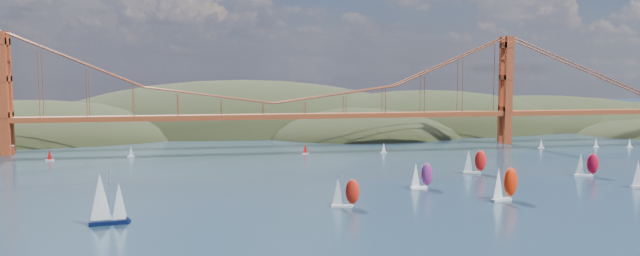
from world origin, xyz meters
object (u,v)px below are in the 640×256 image
(racer_0, at_px, (345,192))
(racer_rwb, at_px, (421,175))
(racer_4, at_px, (586,164))
(sloop_navy, at_px, (106,200))
(racer_3, at_px, (474,161))
(racer_1, at_px, (504,183))

(racer_0, xyz_separation_m, racer_rwb, (30.08, 21.99, 0.18))
(racer_4, xyz_separation_m, racer_rwb, (-65.99, -11.09, -0.07))
(racer_4, bearing_deg, sloop_navy, -151.22)
(sloop_navy, height_order, racer_0, sloop_navy)
(sloop_navy, xyz_separation_m, racer_3, (121.40, 54.30, -1.65))
(racer_4, bearing_deg, racer_3, 174.90)
(racer_0, height_order, racer_rwb, racer_rwb)
(racer_3, relative_size, racer_4, 1.04)
(sloop_navy, bearing_deg, racer_4, 6.41)
(racer_1, height_order, racer_rwb, racer_1)
(sloop_navy, bearing_deg, racer_3, 15.86)
(racer_3, xyz_separation_m, racer_rwb, (-29.01, -24.00, -0.23))
(racer_3, relative_size, racer_rwb, 1.05)
(racer_3, height_order, racer_rwb, racer_3)
(sloop_navy, relative_size, racer_3, 1.45)
(racer_0, distance_m, racer_3, 74.88)
(racer_0, bearing_deg, racer_4, 27.82)
(racer_0, height_order, racer_4, racer_4)
(racer_0, bearing_deg, racer_rwb, 44.98)
(racer_rwb, bearing_deg, racer_3, 27.23)
(sloop_navy, height_order, racer_rwb, sloop_navy)
(sloop_navy, xyz_separation_m, racer_1, (110.02, 8.32, -1.12))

